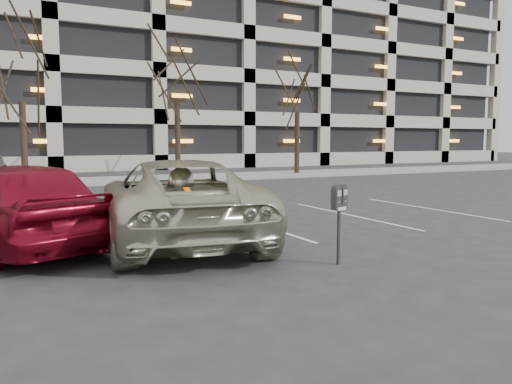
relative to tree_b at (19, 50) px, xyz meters
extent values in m
plane|color=#28282B|center=(3.00, -16.00, -5.82)|extent=(140.00, 140.00, 0.00)
cube|color=gray|center=(3.00, 0.00, -5.76)|extent=(80.00, 4.00, 0.12)
cube|color=silver|center=(1.60, -13.70, -5.81)|extent=(0.10, 5.20, 0.00)
cube|color=silver|center=(4.40, -13.70, -5.81)|extent=(0.10, 5.20, 0.00)
cube|color=silver|center=(7.20, -13.70, -5.81)|extent=(0.10, 5.20, 0.00)
cube|color=silver|center=(10.00, -13.70, -5.81)|extent=(0.10, 5.20, 0.00)
cube|color=black|center=(15.00, 18.00, 3.18)|extent=(49.92, 19.20, 18.00)
cylinder|color=black|center=(0.00, 0.00, -4.01)|extent=(0.28, 0.28, 3.62)
cylinder|color=black|center=(7.00, 0.00, -3.92)|extent=(0.28, 0.28, 3.81)
cylinder|color=black|center=(14.00, 0.00, -4.04)|extent=(0.28, 0.28, 3.55)
cylinder|color=black|center=(3.80, -17.79, -5.37)|extent=(0.06, 0.06, 0.90)
cube|color=black|center=(3.80, -17.79, -4.90)|extent=(0.32, 0.19, 0.06)
cube|color=silver|center=(3.82, -17.84, -4.92)|extent=(0.21, 0.08, 0.05)
cube|color=gray|center=(3.74, -17.88, -4.67)|extent=(0.10, 0.04, 0.09)
cube|color=gray|center=(3.90, -17.82, -4.67)|extent=(0.10, 0.04, 0.09)
imported|color=beige|center=(2.12, -14.81, -5.02)|extent=(3.53, 6.11, 1.60)
cube|color=#EC5204|center=(1.77, -15.82, -4.22)|extent=(0.10, 0.20, 0.01)
imported|color=maroon|center=(-0.76, -14.23, -5.00)|extent=(3.42, 5.21, 1.65)
camera|label=1|loc=(-0.89, -24.11, -3.85)|focal=35.00mm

